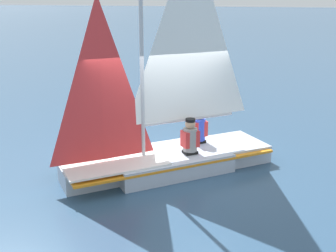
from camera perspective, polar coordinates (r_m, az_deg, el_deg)
The scene contains 4 objects.
ground_plane at distance 9.24m, azimuth 0.00°, elevation -5.88°, with size 260.00×260.00×0.00m, color #2D4C6B.
sailboat_main at distance 8.99m, azimuth 0.03°, elevation -1.82°, with size 4.09×4.30×5.00m.
sailor_helm at distance 8.97m, azimuth 3.00°, elevation -2.29°, with size 0.42×0.43×1.16m.
sailor_crew at distance 9.65m, azimuth 4.16°, elevation -0.94°, with size 0.42×0.43×1.16m.
Camera 1 is at (8.10, 2.52, 3.65)m, focal length 45.00 mm.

